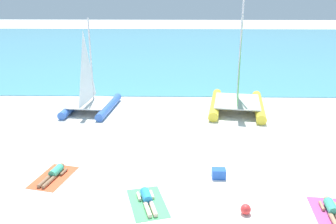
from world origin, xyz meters
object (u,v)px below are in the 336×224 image
object	(u,v)px
towel_left	(54,177)
sunbather_right	(332,210)
sailboat_blue	(91,97)
sunbather_left	(54,173)
towel_middle	(148,203)
towel_right	(332,215)
beach_ball	(246,209)
cooler_box	(219,173)
sunbather_middle	(147,199)
sailboat_yellow	(238,95)

from	to	relation	value
towel_left	sunbather_right	world-z (taller)	sunbather_right
sailboat_blue	sunbather_left	world-z (taller)	sailboat_blue
sunbather_right	towel_middle	bearing A→B (deg)	-178.75
towel_middle	towel_right	world-z (taller)	same
beach_ball	cooler_box	size ratio (longest dim) A/B	0.66
towel_right	towel_left	bearing A→B (deg)	167.25
towel_middle	towel_right	xyz separation A→B (m)	(5.75, -0.51, 0.00)
towel_right	cooler_box	xyz separation A→B (m)	(-3.26, 2.22, 0.17)
sunbather_middle	sailboat_blue	bearing A→B (deg)	97.06
sailboat_blue	sunbather_left	bearing A→B (deg)	-81.51
sunbather_left	sunbather_right	bearing A→B (deg)	0.07
towel_middle	cooler_box	size ratio (longest dim) A/B	3.80
sunbather_left	towel_right	distance (m)	9.59
sailboat_blue	sunbather_left	xyz separation A→B (m)	(0.34, -7.64, -0.63)
sailboat_blue	sailboat_yellow	bearing A→B (deg)	6.91
sunbather_right	beach_ball	size ratio (longest dim) A/B	4.76
towel_middle	cooler_box	xyz separation A→B (m)	(2.49, 1.71, 0.17)
sailboat_blue	sunbather_right	distance (m)	13.76
sailboat_blue	beach_ball	distance (m)	12.08
beach_ball	towel_right	bearing A→B (deg)	-0.04
towel_middle	towel_right	size ratio (longest dim) A/B	1.00
towel_left	sunbather_middle	xyz separation A→B (m)	(3.58, -1.54, 0.13)
sunbather_right	cooler_box	world-z (taller)	cooler_box
sailboat_yellow	cooler_box	bearing A→B (deg)	-94.98
sunbather_left	beach_ball	size ratio (longest dim) A/B	4.73
sailboat_blue	sunbather_right	bearing A→B (deg)	-39.26
sailboat_blue	towel_middle	size ratio (longest dim) A/B	2.68
sunbather_right	beach_ball	world-z (taller)	beach_ball
sunbather_middle	towel_middle	bearing A→B (deg)	-90.00
sailboat_blue	towel_middle	world-z (taller)	sailboat_blue
towel_left	towel_middle	size ratio (longest dim) A/B	1.00
sunbather_middle	cooler_box	world-z (taller)	cooler_box
sunbather_middle	sunbather_right	world-z (taller)	same
sailboat_blue	beach_ball	world-z (taller)	sailboat_blue
beach_ball	cooler_box	world-z (taller)	cooler_box
sailboat_yellow	sunbather_right	bearing A→B (deg)	-73.36
sailboat_yellow	beach_ball	xyz separation A→B (m)	(-1.30, -9.96, -0.74)
sunbather_middle	towel_right	world-z (taller)	sunbather_middle
sailboat_yellow	cooler_box	world-z (taller)	sailboat_yellow
sailboat_blue	towel_left	distance (m)	7.75
towel_left	beach_ball	distance (m)	7.01
towel_left	cooler_box	distance (m)	6.10
sunbather_middle	beach_ball	distance (m)	3.15
sailboat_yellow	sunbather_left	size ratio (longest dim) A/B	3.91
towel_right	beach_ball	bearing A→B (deg)	179.96
towel_middle	beach_ball	world-z (taller)	beach_ball
beach_ball	cooler_box	bearing A→B (deg)	104.81
sunbather_left	sunbather_middle	world-z (taller)	same
towel_left	towel_middle	world-z (taller)	same
sunbather_left	sunbather_middle	bearing A→B (deg)	-11.42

